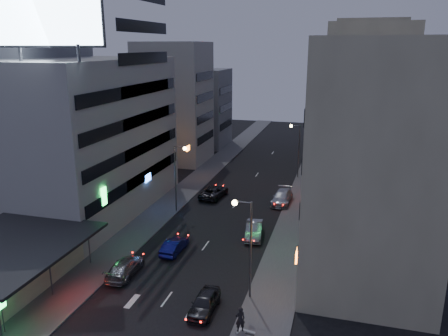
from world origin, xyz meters
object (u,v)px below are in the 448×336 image
at_px(road_car_silver, 125,267).
at_px(person, 240,319).
at_px(road_car_blue, 174,246).
at_px(parked_car_right_far, 282,197).
at_px(parked_car_right_near, 204,303).
at_px(scooter_silver_b, 256,325).
at_px(parked_car_right_mid, 254,230).
at_px(parked_car_left, 214,192).

height_order(road_car_silver, person, person).
height_order(road_car_blue, road_car_silver, road_car_silver).
bearing_deg(road_car_silver, person, 153.74).
bearing_deg(parked_car_right_far, parked_car_right_near, -93.34).
height_order(road_car_blue, scooter_silver_b, road_car_blue).
xyz_separation_m(parked_car_right_mid, road_car_blue, (-6.71, -5.56, -0.09)).
bearing_deg(person, parked_car_right_mid, -111.13).
bearing_deg(scooter_silver_b, parked_car_left, 31.67).
height_order(road_car_silver, scooter_silver_b, road_car_silver).
distance_m(parked_car_left, road_car_blue, 16.41).
relative_size(person, scooter_silver_b, 1.05).
relative_size(parked_car_left, road_car_blue, 1.32).
xyz_separation_m(person, scooter_silver_b, (1.12, 0.16, -0.40)).
height_order(parked_car_right_near, road_car_silver, road_car_silver).
distance_m(parked_car_right_far, person, 26.81).
bearing_deg(parked_car_right_mid, road_car_silver, -138.75).
distance_m(parked_car_right_mid, road_car_blue, 8.72).
xyz_separation_m(parked_car_right_near, person, (3.19, -1.76, 0.35)).
distance_m(parked_car_left, road_car_silver, 21.60).
height_order(parked_car_left, road_car_blue, parked_car_left).
bearing_deg(scooter_silver_b, parked_car_right_near, 78.46).
xyz_separation_m(parked_car_right_near, road_car_silver, (-8.39, 3.32, 0.00)).
height_order(parked_car_right_near, parked_car_right_mid, parked_car_right_mid).
height_order(parked_car_right_near, parked_car_left, parked_car_left).
bearing_deg(parked_car_right_mid, parked_car_right_near, -101.50).
xyz_separation_m(parked_car_right_mid, person, (2.31, -15.81, 0.29)).
distance_m(parked_car_right_mid, person, 15.98).
bearing_deg(scooter_silver_b, road_car_silver, 77.69).
distance_m(parked_car_right_far, road_car_blue, 18.40).
relative_size(parked_car_right_far, road_car_silver, 1.11).
bearing_deg(parked_car_right_far, road_car_silver, -114.32).
bearing_deg(parked_car_right_near, parked_car_left, 105.11).
bearing_deg(road_car_blue, parked_car_right_mid, -139.04).
bearing_deg(parked_car_left, parked_car_right_far, -172.69).
relative_size(parked_car_right_mid, road_car_silver, 0.95).
xyz_separation_m(parked_car_right_mid, road_car_silver, (-9.26, -10.72, -0.06)).
bearing_deg(road_car_blue, parked_car_left, -85.34).
relative_size(road_car_silver, scooter_silver_b, 2.75).
bearing_deg(parked_car_right_mid, scooter_silver_b, -85.57).
height_order(parked_car_right_far, person, person).
height_order(parked_car_right_mid, person, person).
bearing_deg(parked_car_right_far, parked_car_left, -177.26).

